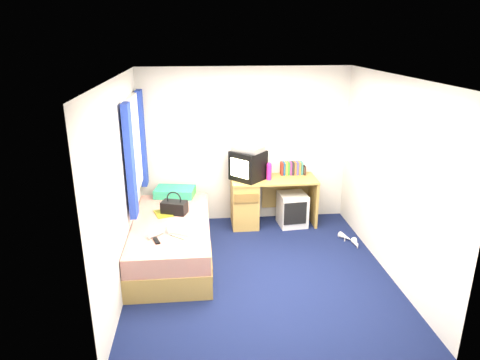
{
  "coord_description": "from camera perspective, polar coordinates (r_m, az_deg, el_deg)",
  "views": [
    {
      "loc": [
        -0.69,
        -4.68,
        2.85
      ],
      "look_at": [
        -0.18,
        0.7,
        0.99
      ],
      "focal_mm": 32.0,
      "sensor_mm": 36.0,
      "label": 1
    }
  ],
  "objects": [
    {
      "name": "window_assembly",
      "position": [
        5.82,
        -13.8,
        4.18
      ],
      "size": [
        0.11,
        1.42,
        1.4
      ],
      "color": "silver",
      "rests_on": "room_shell"
    },
    {
      "name": "storage_cube",
      "position": [
        6.71,
        6.98,
        -3.9
      ],
      "size": [
        0.45,
        0.45,
        0.51
      ],
      "primitive_type": "cube",
      "rotation": [
        0.0,
        0.0,
        0.09
      ],
      "color": "silver",
      "rests_on": "ground"
    },
    {
      "name": "book_row",
      "position": [
        6.74,
        6.88,
        1.57
      ],
      "size": [
        0.34,
        0.13,
        0.2
      ],
      "color": "maroon",
      "rests_on": "desk"
    },
    {
      "name": "desk",
      "position": [
        6.63,
        2.1,
        -2.65
      ],
      "size": [
        1.3,
        0.55,
        0.75
      ],
      "color": "tan",
      "rests_on": "ground"
    },
    {
      "name": "vcr",
      "position": [
        6.37,
        1.11,
        4.23
      ],
      "size": [
        0.52,
        0.51,
        0.08
      ],
      "primitive_type": "cube",
      "rotation": [
        0.0,
        0.0,
        -0.7
      ],
      "color": "#BBBBBD",
      "rests_on": "crt_tv"
    },
    {
      "name": "water_bottle",
      "position": [
        5.27,
        -11.21,
        -6.98
      ],
      "size": [
        0.2,
        0.19,
        0.07
      ],
      "primitive_type": "cylinder",
      "rotation": [
        0.0,
        1.57,
        0.74
      ],
      "color": "silver",
      "rests_on": "bed"
    },
    {
      "name": "towel",
      "position": [
        5.34,
        -7.64,
        -6.27
      ],
      "size": [
        0.37,
        0.34,
        0.1
      ],
      "primitive_type": "cube",
      "rotation": [
        0.0,
        0.0,
        -0.38
      ],
      "color": "white",
      "rests_on": "bed"
    },
    {
      "name": "remote_control",
      "position": [
        5.14,
        -11.07,
        -7.96
      ],
      "size": [
        0.1,
        0.17,
        0.02
      ],
      "primitive_type": "cube",
      "rotation": [
        0.0,
        0.0,
        0.33
      ],
      "color": "black",
      "rests_on": "bed"
    },
    {
      "name": "pink_water_bottle",
      "position": [
        6.45,
        3.89,
        1.05
      ],
      "size": [
        0.1,
        0.1,
        0.24
      ],
      "primitive_type": "cylinder",
      "rotation": [
        0.0,
        0.0,
        -0.32
      ],
      "color": "#E22089",
      "rests_on": "desk"
    },
    {
      "name": "crt_tv",
      "position": [
        6.43,
        1.07,
        1.98
      ],
      "size": [
        0.6,
        0.6,
        0.44
      ],
      "rotation": [
        0.0,
        0.0,
        -0.78
      ],
      "color": "black",
      "rests_on": "desk"
    },
    {
      "name": "ground",
      "position": [
        5.52,
        2.57,
        -12.13
      ],
      "size": [
        3.4,
        3.4,
        0.0
      ],
      "primitive_type": "plane",
      "color": "#0C1438",
      "rests_on": "ground"
    },
    {
      "name": "magazine",
      "position": [
        5.87,
        -10.18,
        -4.41
      ],
      "size": [
        0.29,
        0.33,
        0.01
      ],
      "primitive_type": "cube",
      "rotation": [
        0.0,
        0.0,
        0.32
      ],
      "color": "#F8F31B",
      "rests_on": "bed"
    },
    {
      "name": "white_heels",
      "position": [
        6.39,
        14.53,
        -7.78
      ],
      "size": [
        0.23,
        0.44,
        0.09
      ],
      "color": "silver",
      "rests_on": "ground"
    },
    {
      "name": "bed",
      "position": [
        5.75,
        -9.04,
        -7.94
      ],
      "size": [
        1.01,
        2.0,
        0.54
      ],
      "color": "tan",
      "rests_on": "ground"
    },
    {
      "name": "aerosol_can",
      "position": [
        6.55,
        3.17,
        1.13
      ],
      "size": [
        0.06,
        0.06,
        0.19
      ],
      "primitive_type": "cylinder",
      "rotation": [
        0.0,
        0.0,
        -0.12
      ],
      "color": "silver",
      "rests_on": "desk"
    },
    {
      "name": "room_shell",
      "position": [
        4.93,
        2.81,
        2.48
      ],
      "size": [
        3.4,
        3.4,
        3.4
      ],
      "color": "white",
      "rests_on": "ground"
    },
    {
      "name": "colour_swatch_fan",
      "position": [
        5.21,
        -8.21,
        -7.46
      ],
      "size": [
        0.21,
        0.19,
        0.01
      ],
      "primitive_type": "cube",
      "rotation": [
        0.0,
        0.0,
        -0.69
      ],
      "color": "gold",
      "rests_on": "bed"
    },
    {
      "name": "picture_frame",
      "position": [
        6.77,
        8.59,
        1.32
      ],
      "size": [
        0.02,
        0.12,
        0.14
      ],
      "primitive_type": "cube",
      "rotation": [
        0.0,
        0.0,
        -0.03
      ],
      "color": "black",
      "rests_on": "desk"
    },
    {
      "name": "handbag",
      "position": [
        5.84,
        -8.75,
        -3.57
      ],
      "size": [
        0.38,
        0.29,
        0.31
      ],
      "rotation": [
        0.0,
        0.0,
        -0.33
      ],
      "color": "black",
      "rests_on": "bed"
    },
    {
      "name": "pillow",
      "position": [
        6.46,
        -8.67,
        -1.59
      ],
      "size": [
        0.63,
        0.46,
        0.13
      ],
      "primitive_type": "cube",
      "rotation": [
        0.0,
        0.0,
        -0.17
      ],
      "color": "teal",
      "rests_on": "bed"
    }
  ]
}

